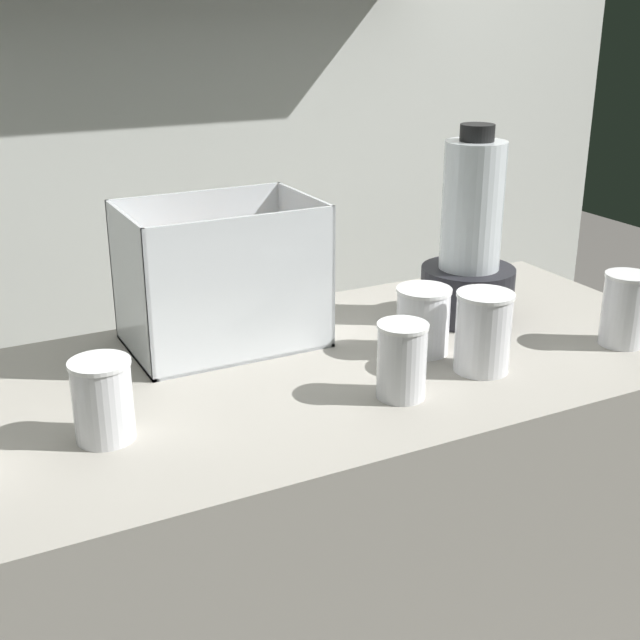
{
  "coord_description": "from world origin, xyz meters",
  "views": [
    {
      "loc": [
        -0.6,
        -1.16,
        1.47
      ],
      "look_at": [
        0.0,
        0.0,
        0.98
      ],
      "focal_mm": 47.48,
      "sensor_mm": 36.0,
      "label": 1
    }
  ],
  "objects_px": {
    "juice_cup_pomegranate_left": "(103,405)",
    "juice_cup_carrot_middle": "(402,365)",
    "juice_cup_orange_far_right": "(483,337)",
    "juice_cup_pomegranate_rightmost": "(624,314)",
    "blender_pitcher": "(470,249)",
    "carrot_display_bin": "(221,300)",
    "juice_cup_orange_right": "(423,323)"
  },
  "relations": [
    {
      "from": "carrot_display_bin",
      "to": "juice_cup_pomegranate_rightmost",
      "type": "relative_size",
      "value": 2.53
    },
    {
      "from": "juice_cup_pomegranate_left",
      "to": "juice_cup_pomegranate_rightmost",
      "type": "distance_m",
      "value": 0.9
    },
    {
      "from": "juice_cup_orange_right",
      "to": "juice_cup_orange_far_right",
      "type": "height_order",
      "value": "juice_cup_orange_far_right"
    },
    {
      "from": "juice_cup_carrot_middle",
      "to": "juice_cup_orange_far_right",
      "type": "distance_m",
      "value": 0.17
    },
    {
      "from": "juice_cup_pomegranate_left",
      "to": "blender_pitcher",
      "type": "bearing_deg",
      "value": 12.54
    },
    {
      "from": "blender_pitcher",
      "to": "juice_cup_orange_right",
      "type": "relative_size",
      "value": 3.17
    },
    {
      "from": "juice_cup_orange_far_right",
      "to": "juice_cup_pomegranate_rightmost",
      "type": "xyz_separation_m",
      "value": [
        0.29,
        -0.02,
        -0.0
      ]
    },
    {
      "from": "juice_cup_carrot_middle",
      "to": "juice_cup_orange_right",
      "type": "xyz_separation_m",
      "value": [
        0.13,
        0.13,
        0.0
      ]
    },
    {
      "from": "juice_cup_orange_right",
      "to": "juice_cup_pomegranate_rightmost",
      "type": "height_order",
      "value": "juice_cup_pomegranate_rightmost"
    },
    {
      "from": "juice_cup_carrot_middle",
      "to": "juice_cup_pomegranate_rightmost",
      "type": "height_order",
      "value": "juice_cup_pomegranate_rightmost"
    },
    {
      "from": "carrot_display_bin",
      "to": "blender_pitcher",
      "type": "bearing_deg",
      "value": -11.7
    },
    {
      "from": "juice_cup_carrot_middle",
      "to": "juice_cup_pomegranate_rightmost",
      "type": "relative_size",
      "value": 0.92
    },
    {
      "from": "juice_cup_orange_far_right",
      "to": "juice_cup_pomegranate_rightmost",
      "type": "distance_m",
      "value": 0.29
    },
    {
      "from": "juice_cup_pomegranate_left",
      "to": "juice_cup_carrot_middle",
      "type": "bearing_deg",
      "value": -9.71
    },
    {
      "from": "juice_cup_carrot_middle",
      "to": "juice_cup_orange_far_right",
      "type": "xyz_separation_m",
      "value": [
        0.17,
        0.02,
        0.01
      ]
    },
    {
      "from": "juice_cup_orange_far_right",
      "to": "juice_cup_pomegranate_left",
      "type": "bearing_deg",
      "value": 175.24
    },
    {
      "from": "juice_cup_orange_right",
      "to": "juice_cup_pomegranate_left",
      "type": "bearing_deg",
      "value": -173.99
    },
    {
      "from": "juice_cup_orange_right",
      "to": "juice_cup_orange_far_right",
      "type": "xyz_separation_m",
      "value": [
        0.04,
        -0.11,
        0.01
      ]
    },
    {
      "from": "juice_cup_orange_right",
      "to": "juice_cup_pomegranate_rightmost",
      "type": "relative_size",
      "value": 0.89
    },
    {
      "from": "juice_cup_carrot_middle",
      "to": "juice_cup_orange_far_right",
      "type": "relative_size",
      "value": 0.89
    },
    {
      "from": "blender_pitcher",
      "to": "juice_cup_orange_far_right",
      "type": "height_order",
      "value": "blender_pitcher"
    },
    {
      "from": "juice_cup_orange_right",
      "to": "juice_cup_orange_far_right",
      "type": "bearing_deg",
      "value": -68.69
    },
    {
      "from": "juice_cup_carrot_middle",
      "to": "juice_cup_pomegranate_rightmost",
      "type": "bearing_deg",
      "value": 0.15
    },
    {
      "from": "blender_pitcher",
      "to": "juice_cup_pomegranate_left",
      "type": "bearing_deg",
      "value": -167.46
    },
    {
      "from": "blender_pitcher",
      "to": "juice_cup_pomegranate_left",
      "type": "xyz_separation_m",
      "value": [
        -0.74,
        -0.16,
        -0.08
      ]
    },
    {
      "from": "juice_cup_carrot_middle",
      "to": "juice_cup_orange_right",
      "type": "relative_size",
      "value": 1.03
    },
    {
      "from": "juice_cup_carrot_middle",
      "to": "juice_cup_orange_right",
      "type": "distance_m",
      "value": 0.19
    },
    {
      "from": "carrot_display_bin",
      "to": "juice_cup_carrot_middle",
      "type": "bearing_deg",
      "value": -63.87
    },
    {
      "from": "carrot_display_bin",
      "to": "juice_cup_orange_right",
      "type": "height_order",
      "value": "carrot_display_bin"
    },
    {
      "from": "juice_cup_pomegranate_left",
      "to": "juice_cup_orange_far_right",
      "type": "height_order",
      "value": "juice_cup_orange_far_right"
    },
    {
      "from": "carrot_display_bin",
      "to": "juice_cup_orange_far_right",
      "type": "distance_m",
      "value": 0.46
    },
    {
      "from": "carrot_display_bin",
      "to": "blender_pitcher",
      "type": "height_order",
      "value": "blender_pitcher"
    }
  ]
}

